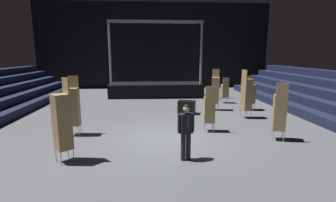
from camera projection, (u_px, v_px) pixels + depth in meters
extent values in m
cube|color=#515459|center=(162.00, 139.00, 9.78)|extent=(22.00, 30.00, 0.10)
cube|color=black|center=(154.00, 46.00, 23.73)|extent=(22.00, 0.30, 8.00)
cube|color=#191E38|center=(330.00, 122.00, 11.25)|extent=(0.75, 24.00, 0.45)
cube|color=black|center=(156.00, 90.00, 19.54)|extent=(7.10, 2.64, 1.00)
cylinder|color=#9EA0A8|center=(110.00, 54.00, 17.75)|extent=(0.16, 0.16, 4.51)
cylinder|color=#9EA0A8|center=(201.00, 54.00, 18.22)|extent=(0.16, 0.16, 4.51)
cube|color=#9EA0A8|center=(156.00, 22.00, 17.56)|extent=(6.80, 0.20, 0.20)
cylinder|color=black|center=(112.00, 24.00, 17.39)|extent=(0.18, 0.18, 0.22)
cylinder|color=black|center=(141.00, 25.00, 17.53)|extent=(0.18, 0.18, 0.22)
cylinder|color=black|center=(170.00, 25.00, 17.68)|extent=(0.18, 0.18, 0.22)
cylinder|color=black|center=(198.00, 25.00, 17.82)|extent=(0.18, 0.18, 0.22)
cylinder|color=black|center=(188.00, 146.00, 7.74)|extent=(0.15, 0.15, 0.87)
cylinder|color=black|center=(183.00, 147.00, 7.67)|extent=(0.15, 0.15, 0.87)
cube|color=silver|center=(187.00, 124.00, 7.51)|extent=(0.20, 0.16, 0.61)
cube|color=black|center=(186.00, 123.00, 7.56)|extent=(0.45, 0.35, 0.61)
cube|color=navy|center=(188.00, 122.00, 7.45)|extent=(0.06, 0.03, 0.39)
cylinder|color=black|center=(193.00, 122.00, 7.66)|extent=(0.12, 0.12, 0.57)
cylinder|color=black|center=(179.00, 124.00, 7.47)|extent=(0.12, 0.12, 0.57)
sphere|color=#DBAD89|center=(186.00, 109.00, 7.48)|extent=(0.20, 0.20, 0.20)
sphere|color=black|center=(186.00, 107.00, 7.47)|extent=(0.17, 0.17, 0.17)
cylinder|color=#B2B5BA|center=(61.00, 159.00, 7.35)|extent=(0.02, 0.02, 0.40)
cylinder|color=#B2B5BA|center=(56.00, 155.00, 7.61)|extent=(0.02, 0.02, 0.40)
cylinder|color=#B2B5BA|center=(74.00, 155.00, 7.62)|extent=(0.02, 0.02, 0.40)
cylinder|color=#B2B5BA|center=(68.00, 152.00, 7.88)|extent=(0.02, 0.02, 0.40)
cube|color=#A38456|center=(64.00, 148.00, 7.57)|extent=(0.62, 0.62, 0.08)
cube|color=#A38456|center=(64.00, 145.00, 7.55)|extent=(0.62, 0.62, 0.08)
cube|color=#A38456|center=(64.00, 142.00, 7.54)|extent=(0.62, 0.62, 0.08)
cube|color=#A38456|center=(63.00, 140.00, 7.52)|extent=(0.62, 0.62, 0.08)
cube|color=#A38456|center=(63.00, 137.00, 7.51)|extent=(0.62, 0.62, 0.08)
cube|color=#A38456|center=(63.00, 134.00, 7.49)|extent=(0.62, 0.62, 0.08)
cube|color=#A38456|center=(63.00, 132.00, 7.48)|extent=(0.62, 0.62, 0.08)
cube|color=#A38456|center=(63.00, 129.00, 7.46)|extent=(0.62, 0.62, 0.08)
cube|color=#A38456|center=(62.00, 126.00, 7.44)|extent=(0.62, 0.62, 0.08)
cube|color=#A38456|center=(62.00, 123.00, 7.43)|extent=(0.62, 0.62, 0.08)
cube|color=#A38456|center=(62.00, 121.00, 7.41)|extent=(0.62, 0.62, 0.08)
cube|color=#A38456|center=(62.00, 118.00, 7.40)|extent=(0.62, 0.62, 0.08)
cube|color=#A38456|center=(61.00, 115.00, 7.38)|extent=(0.62, 0.62, 0.08)
cube|color=#A38456|center=(61.00, 112.00, 7.37)|extent=(0.62, 0.62, 0.08)
cube|color=#A38456|center=(61.00, 110.00, 7.35)|extent=(0.62, 0.62, 0.08)
cube|color=#A38456|center=(61.00, 107.00, 7.33)|extent=(0.62, 0.62, 0.08)
cube|color=#A38456|center=(61.00, 104.00, 7.32)|extent=(0.62, 0.62, 0.08)
cube|color=#A38456|center=(60.00, 101.00, 7.30)|extent=(0.62, 0.62, 0.08)
cube|color=#A38456|center=(60.00, 98.00, 7.29)|extent=(0.62, 0.62, 0.08)
cube|color=#A38456|center=(60.00, 95.00, 7.27)|extent=(0.62, 0.62, 0.08)
cube|color=#A38456|center=(66.00, 86.00, 7.36)|extent=(0.30, 0.34, 0.46)
cylinder|color=#B2B5BA|center=(254.00, 106.00, 14.70)|extent=(0.02, 0.02, 0.40)
cylinder|color=#B2B5BA|center=(252.00, 108.00, 14.42)|extent=(0.02, 0.02, 0.40)
cylinder|color=#B2B5BA|center=(248.00, 106.00, 14.94)|extent=(0.02, 0.02, 0.40)
cylinder|color=#B2B5BA|center=(245.00, 107.00, 14.66)|extent=(0.02, 0.02, 0.40)
cube|color=#A38456|center=(250.00, 103.00, 14.63)|extent=(0.62, 0.62, 0.08)
cube|color=#A38456|center=(250.00, 101.00, 14.62)|extent=(0.62, 0.62, 0.08)
cube|color=#A38456|center=(250.00, 100.00, 14.60)|extent=(0.62, 0.62, 0.08)
cube|color=#A38456|center=(250.00, 98.00, 14.59)|extent=(0.62, 0.62, 0.08)
cube|color=#A38456|center=(251.00, 97.00, 14.57)|extent=(0.62, 0.62, 0.08)
cube|color=#A38456|center=(251.00, 95.00, 14.55)|extent=(0.62, 0.62, 0.08)
cube|color=#A38456|center=(251.00, 94.00, 14.54)|extent=(0.62, 0.62, 0.08)
cube|color=#A38456|center=(251.00, 93.00, 14.52)|extent=(0.62, 0.62, 0.08)
cube|color=#A38456|center=(251.00, 91.00, 14.51)|extent=(0.62, 0.62, 0.08)
cube|color=#A38456|center=(251.00, 90.00, 14.49)|extent=(0.62, 0.62, 0.08)
cube|color=#A38456|center=(251.00, 88.00, 14.48)|extent=(0.62, 0.62, 0.08)
cube|color=#A38456|center=(251.00, 87.00, 14.46)|extent=(0.62, 0.62, 0.08)
cube|color=#A38456|center=(251.00, 85.00, 14.44)|extent=(0.62, 0.62, 0.08)
cube|color=#A38456|center=(248.00, 80.00, 14.52)|extent=(0.32, 0.32, 0.46)
cylinder|color=#B2B5BA|center=(221.00, 99.00, 16.97)|extent=(0.02, 0.02, 0.40)
cylinder|color=#B2B5BA|center=(226.00, 99.00, 17.01)|extent=(0.02, 0.02, 0.40)
cylinder|color=#B2B5BA|center=(223.00, 100.00, 16.60)|extent=(0.02, 0.02, 0.40)
cylinder|color=#B2B5BA|center=(228.00, 100.00, 16.64)|extent=(0.02, 0.02, 0.40)
cube|color=#A38456|center=(224.00, 96.00, 16.76)|extent=(0.46, 0.46, 0.08)
cube|color=#A38456|center=(224.00, 95.00, 16.74)|extent=(0.46, 0.46, 0.08)
cube|color=#A38456|center=(225.00, 94.00, 16.73)|extent=(0.46, 0.46, 0.08)
cube|color=#A38456|center=(225.00, 93.00, 16.71)|extent=(0.46, 0.46, 0.08)
cube|color=#A38456|center=(225.00, 91.00, 16.70)|extent=(0.46, 0.46, 0.08)
cube|color=#A38456|center=(225.00, 90.00, 16.68)|extent=(0.46, 0.46, 0.08)
cube|color=#A38456|center=(225.00, 89.00, 16.66)|extent=(0.46, 0.46, 0.08)
cube|color=#A38456|center=(225.00, 88.00, 16.65)|extent=(0.46, 0.46, 0.08)
cube|color=#A38456|center=(225.00, 86.00, 16.63)|extent=(0.46, 0.46, 0.08)
cube|color=#A38456|center=(225.00, 85.00, 16.62)|extent=(0.46, 0.46, 0.08)
cube|color=#A38456|center=(226.00, 81.00, 16.38)|extent=(0.41, 0.07, 0.46)
cylinder|color=#B2B5BA|center=(246.00, 113.00, 13.08)|extent=(0.02, 0.02, 0.40)
cylinder|color=#B2B5BA|center=(251.00, 115.00, 12.73)|extent=(0.02, 0.02, 0.40)
cylinder|color=#B2B5BA|center=(240.00, 113.00, 12.97)|extent=(0.02, 0.02, 0.40)
cylinder|color=#B2B5BA|center=(245.00, 115.00, 12.62)|extent=(0.02, 0.02, 0.40)
cube|color=#A38456|center=(246.00, 109.00, 12.81)|extent=(0.53, 0.53, 0.08)
cube|color=#A38456|center=(246.00, 108.00, 12.79)|extent=(0.53, 0.53, 0.08)
cube|color=#A38456|center=(246.00, 106.00, 12.77)|extent=(0.53, 0.53, 0.08)
cube|color=#A38456|center=(246.00, 105.00, 12.76)|extent=(0.53, 0.53, 0.08)
cube|color=#A38456|center=(246.00, 103.00, 12.74)|extent=(0.53, 0.53, 0.08)
cube|color=#A38456|center=(246.00, 101.00, 12.73)|extent=(0.53, 0.53, 0.08)
cube|color=#A38456|center=(246.00, 100.00, 12.71)|extent=(0.53, 0.53, 0.08)
cube|color=#A38456|center=(246.00, 98.00, 12.69)|extent=(0.53, 0.53, 0.08)
cube|color=#A38456|center=(247.00, 96.00, 12.68)|extent=(0.53, 0.53, 0.08)
cube|color=#A38456|center=(247.00, 95.00, 12.66)|extent=(0.53, 0.53, 0.08)
cube|color=#A38456|center=(247.00, 93.00, 12.65)|extent=(0.53, 0.53, 0.08)
cube|color=#A38456|center=(247.00, 91.00, 12.63)|extent=(0.53, 0.53, 0.08)
cube|color=#A38456|center=(247.00, 90.00, 12.62)|extent=(0.53, 0.53, 0.08)
cube|color=#A38456|center=(247.00, 88.00, 12.60)|extent=(0.53, 0.53, 0.08)
cube|color=#A38456|center=(247.00, 86.00, 12.58)|extent=(0.53, 0.53, 0.08)
cube|color=#A38456|center=(247.00, 85.00, 12.57)|extent=(0.53, 0.53, 0.08)
cube|color=#A38456|center=(247.00, 83.00, 12.55)|extent=(0.53, 0.53, 0.08)
cube|color=#A38456|center=(247.00, 81.00, 12.54)|extent=(0.53, 0.53, 0.08)
cube|color=#A38456|center=(248.00, 80.00, 12.52)|extent=(0.53, 0.53, 0.08)
cube|color=#A38456|center=(245.00, 74.00, 12.41)|extent=(0.14, 0.41, 0.46)
cylinder|color=#B2B5BA|center=(218.00, 107.00, 14.43)|extent=(0.02, 0.02, 0.40)
cylinder|color=#B2B5BA|center=(211.00, 107.00, 14.49)|extent=(0.02, 0.02, 0.40)
cylinder|color=#B2B5BA|center=(218.00, 106.00, 14.80)|extent=(0.02, 0.02, 0.40)
cylinder|color=#B2B5BA|center=(212.00, 106.00, 14.86)|extent=(0.02, 0.02, 0.40)
cube|color=#A38456|center=(215.00, 103.00, 14.60)|extent=(0.53, 0.53, 0.08)
cube|color=#A38456|center=(215.00, 101.00, 14.58)|extent=(0.53, 0.53, 0.08)
cube|color=#A38456|center=(215.00, 100.00, 14.57)|extent=(0.53, 0.53, 0.08)
cube|color=#A38456|center=(215.00, 98.00, 14.55)|extent=(0.53, 0.53, 0.08)
cube|color=#A38456|center=(215.00, 97.00, 14.54)|extent=(0.53, 0.53, 0.08)
cube|color=#A38456|center=(215.00, 95.00, 14.52)|extent=(0.53, 0.53, 0.08)
cube|color=#A38456|center=(215.00, 94.00, 14.50)|extent=(0.53, 0.53, 0.08)
cube|color=#A38456|center=(215.00, 93.00, 14.49)|extent=(0.53, 0.53, 0.08)
cube|color=#A38456|center=(215.00, 91.00, 14.47)|extent=(0.53, 0.53, 0.08)
cube|color=#A38456|center=(215.00, 90.00, 14.46)|extent=(0.53, 0.53, 0.08)
cube|color=#A38456|center=(215.00, 88.00, 14.44)|extent=(0.53, 0.53, 0.08)
cube|color=#A38456|center=(215.00, 87.00, 14.43)|extent=(0.53, 0.53, 0.08)
cube|color=#A38456|center=(216.00, 85.00, 14.41)|extent=(0.53, 0.53, 0.08)
cube|color=#A38456|center=(216.00, 84.00, 14.39)|extent=(0.53, 0.53, 0.08)
cube|color=#A38456|center=(216.00, 82.00, 14.38)|extent=(0.53, 0.53, 0.08)
cube|color=#A38456|center=(216.00, 81.00, 14.36)|extent=(0.53, 0.53, 0.08)
cube|color=#A38456|center=(216.00, 80.00, 14.35)|extent=(0.53, 0.53, 0.08)
cube|color=#A38456|center=(216.00, 78.00, 14.33)|extent=(0.53, 0.53, 0.08)
cube|color=#A38456|center=(216.00, 73.00, 14.47)|extent=(0.40, 0.15, 0.46)
cylinder|color=#B2B5BA|center=(204.00, 125.00, 10.80)|extent=(0.02, 0.02, 0.40)
cylinder|color=#B2B5BA|center=(213.00, 126.00, 10.78)|extent=(0.02, 0.02, 0.40)
cylinder|color=#B2B5BA|center=(205.00, 128.00, 10.42)|extent=(0.02, 0.02, 0.40)
cylinder|color=#B2B5BA|center=(214.00, 128.00, 10.41)|extent=(0.02, 0.02, 0.40)
cube|color=#A38456|center=(209.00, 121.00, 10.56)|extent=(0.49, 0.49, 0.08)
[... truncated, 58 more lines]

